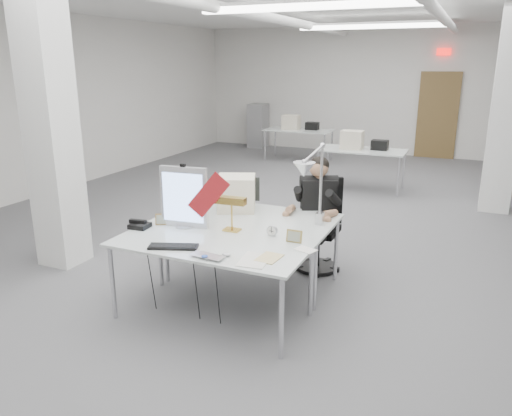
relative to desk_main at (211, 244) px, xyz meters
The scene contains 23 objects.
room_shell 2.80m from the desk_main, 89.21° to the left, with size 10.04×14.04×3.24m.
desk_main is the anchor object (origin of this frame).
desk_second 0.90m from the desk_main, 90.00° to the left, with size 1.80×0.90×0.03m, color silver.
bg_desk_a 5.50m from the desk_main, 87.92° to the left, with size 1.60×0.80×0.03m, color silver.
bg_desk_b 7.91m from the desk_main, 103.16° to the left, with size 1.60×0.80×0.03m, color silver.
filing_cabinet 9.80m from the desk_main, 110.93° to the left, with size 0.45×0.55×1.20m, color gray.
office_chair 1.60m from the desk_main, 69.06° to the left, with size 0.57×0.57×1.15m, color black, non-canonical shape.
seated_person 1.56m from the desk_main, 68.40° to the left, with size 0.49×0.61×0.91m, color black, non-canonical shape.
monitor 0.63m from the desk_main, 146.75° to the left, with size 0.49×0.05×0.61m, color silver.
pennant 0.49m from the desk_main, 121.35° to the left, with size 0.45×0.01×0.19m, color maroon.
keyboard 0.35m from the desk_main, 132.99° to the right, with size 0.44×0.15×0.02m, color black.
laptop 0.41m from the desk_main, 69.01° to the right, with size 0.30×0.19×0.02m, color silver.
mouse 0.37m from the desk_main, 41.37° to the right, with size 0.08×0.05×0.03m, color #B5B6BA.
bankers_lamp 0.42m from the desk_main, 85.43° to the left, with size 0.32×0.13×0.36m, color gold, non-canonical shape.
desk_phone 0.85m from the desk_main, behind, with size 0.18×0.16×0.05m, color black.
picture_frame_left 0.74m from the desk_main, 159.79° to the left, with size 0.15×0.01×0.12m, color #9C7843.
picture_frame_right 0.76m from the desk_main, 24.04° to the left, with size 0.15×0.01×0.12m, color #AE934B.
desk_clock 0.59m from the desk_main, 41.33° to the left, with size 0.10×0.10×0.03m, color #B5B5BA.
paper_stack_a 0.58m from the desk_main, 23.69° to the right, with size 0.23×0.33×0.01m, color silver.
paper_stack_b 0.64m from the desk_main, 12.63° to the right, with size 0.17×0.24×0.01m, color #D9C282.
paper_stack_c 0.87m from the desk_main, 10.91° to the left, with size 0.18×0.13×0.01m, color white.
beige_monitor 1.07m from the desk_main, 103.03° to the left, with size 0.40×0.38×0.38m, color beige.
architect_lamp 1.12m from the desk_main, 41.45° to the left, with size 0.26×0.76×0.98m, color silver, non-canonical shape.
Camera 1 is at (2.09, -6.24, 2.34)m, focal length 35.00 mm.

